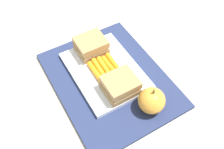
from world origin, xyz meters
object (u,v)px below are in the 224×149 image
object	(u,v)px
sandwich_half_right	(120,85)
food_tray	(105,71)
apple	(152,101)
carrot_sticks_bundle	(105,68)
sandwich_half_left	(91,46)

from	to	relation	value
sandwich_half_right	food_tray	bearing A→B (deg)	180.00
apple	carrot_sticks_bundle	bearing A→B (deg)	-164.62
sandwich_half_right	carrot_sticks_bundle	bearing A→B (deg)	-179.69
food_tray	sandwich_half_left	xyz separation A→B (m)	(-0.08, 0.00, 0.03)
sandwich_half_left	carrot_sticks_bundle	bearing A→B (deg)	-0.31
sandwich_half_left	sandwich_half_right	bearing A→B (deg)	0.00
sandwich_half_left	carrot_sticks_bundle	world-z (taller)	sandwich_half_left
carrot_sticks_bundle	apple	size ratio (longest dim) A/B	1.04
food_tray	sandwich_half_right	world-z (taller)	sandwich_half_right
food_tray	sandwich_half_right	bearing A→B (deg)	0.00
sandwich_half_left	carrot_sticks_bundle	distance (m)	0.08
carrot_sticks_bundle	apple	distance (m)	0.16
sandwich_half_left	sandwich_half_right	world-z (taller)	same
food_tray	apple	xyz separation A→B (m)	(0.15, 0.04, 0.03)
food_tray	carrot_sticks_bundle	bearing A→B (deg)	-71.22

